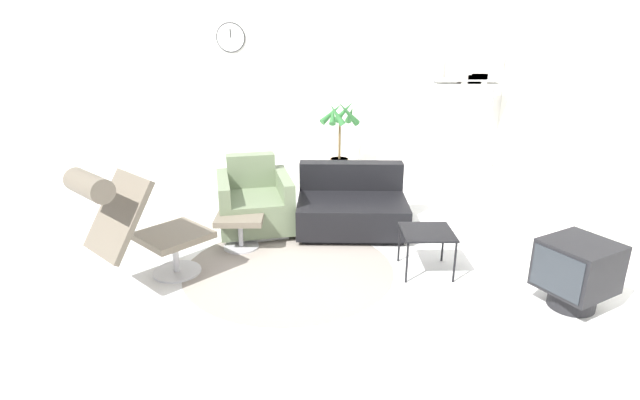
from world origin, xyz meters
name	(u,v)px	position (x,y,z in m)	size (l,w,h in m)	color
ground_plane	(295,251)	(0.00, 0.00, 0.00)	(12.00, 12.00, 0.00)	white
wall_back	(301,79)	(0.00, 3.24, 1.40)	(12.00, 0.09, 2.80)	silver
wall_right	(630,113)	(3.16, 0.00, 1.40)	(0.06, 12.00, 2.80)	silver
round_rug	(289,269)	(-0.04, -0.40, 0.00)	(1.97, 1.97, 0.01)	gray
lounge_chair	(133,218)	(-1.32, -0.71, 0.65)	(1.11, 1.13, 1.11)	#BCBCC1
ottoman	(240,224)	(-0.56, 0.09, 0.26)	(0.48, 0.41, 0.36)	#BCBCC1
armchair_red	(255,204)	(-0.47, 0.61, 0.30)	(0.94, 1.00, 0.79)	silver
couch_low	(352,208)	(0.62, 0.60, 0.25)	(1.22, 0.97, 0.69)	black
side_table	(427,235)	(1.23, -0.46, 0.37)	(0.46, 0.46, 0.41)	black
crt_television	(576,272)	(2.29, -1.09, 0.32)	(0.69, 0.68, 0.57)	black
potted_plant	(340,141)	(0.59, 2.62, 0.56)	(0.62, 0.62, 1.20)	brown
shelf_unit	(471,81)	(2.54, 2.91, 1.40)	(0.98, 0.28, 1.97)	#BCBCC1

